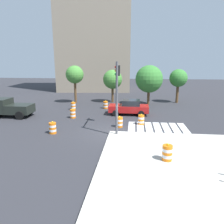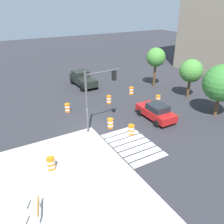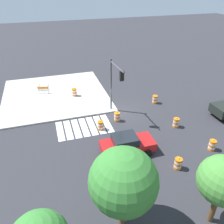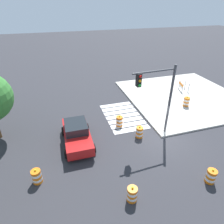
# 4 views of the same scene
# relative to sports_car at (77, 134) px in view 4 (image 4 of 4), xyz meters

# --- Properties ---
(ground_plane) EXTENTS (120.00, 120.00, 0.00)m
(ground_plane) POSITION_rel_sports_car_xyz_m (-1.39, -6.37, -0.81)
(ground_plane) COLOR #2D2D33
(sidewalk_corner) EXTENTS (12.00, 12.00, 0.15)m
(sidewalk_corner) POSITION_rel_sports_car_xyz_m (4.61, -12.37, -0.74)
(sidewalk_corner) COLOR #BCB7AD
(sidewalk_corner) RESTS_ON ground
(crosswalk_stripes) EXTENTS (5.10, 3.20, 0.02)m
(crosswalk_stripes) POSITION_rel_sports_car_xyz_m (2.61, -4.57, -0.80)
(crosswalk_stripes) COLOR silver
(crosswalk_stripes) RESTS_ON ground
(sports_car) EXTENTS (4.32, 2.17, 1.63)m
(sports_car) POSITION_rel_sports_car_xyz_m (0.00, 0.00, 0.00)
(sports_car) COLOR red
(sports_car) RESTS_ON ground
(traffic_barrel_crosswalk_end) EXTENTS (0.56, 0.56, 1.02)m
(traffic_barrel_crosswalk_end) POSITION_rel_sports_car_xyz_m (-3.00, 2.80, -0.36)
(traffic_barrel_crosswalk_end) COLOR orange
(traffic_barrel_crosswalk_end) RESTS_ON ground
(traffic_barrel_median_near) EXTENTS (0.56, 0.56, 1.02)m
(traffic_barrel_median_near) POSITION_rel_sports_car_xyz_m (-0.73, -4.75, -0.36)
(traffic_barrel_median_near) COLOR orange
(traffic_barrel_median_near) RESTS_ON ground
(traffic_barrel_median_far) EXTENTS (0.56, 0.56, 1.02)m
(traffic_barrel_median_far) POSITION_rel_sports_car_xyz_m (-5.94, -7.01, -0.36)
(traffic_barrel_median_far) COLOR orange
(traffic_barrel_median_far) RESTS_ON ground
(traffic_barrel_far_curb) EXTENTS (0.56, 0.56, 1.02)m
(traffic_barrel_far_curb) POSITION_rel_sports_car_xyz_m (-5.73, -2.12, -0.36)
(traffic_barrel_far_curb) COLOR orange
(traffic_barrel_far_curb) RESTS_ON ground
(traffic_barrel_lane_center) EXTENTS (0.56, 0.56, 1.02)m
(traffic_barrel_lane_center) POSITION_rel_sports_car_xyz_m (1.20, -3.75, -0.36)
(traffic_barrel_lane_center) COLOR orange
(traffic_barrel_lane_center) RESTS_ON ground
(traffic_barrel_on_sidewalk) EXTENTS (0.56, 0.56, 1.02)m
(traffic_barrel_on_sidewalk) POSITION_rel_sports_car_xyz_m (2.44, -11.20, -0.21)
(traffic_barrel_on_sidewalk) COLOR orange
(traffic_barrel_on_sidewalk) RESTS_ON sidewalk_corner
(construction_barricade) EXTENTS (1.40, 1.07, 1.00)m
(construction_barricade) POSITION_rel_sports_car_xyz_m (5.87, -13.04, -0.09)
(construction_barricade) COLOR silver
(construction_barricade) RESTS_ON sidewalk_corner
(traffic_light_pole) EXTENTS (0.52, 3.29, 5.50)m
(traffic_light_pole) POSITION_rel_sports_car_xyz_m (-0.86, -5.83, 3.10)
(traffic_light_pole) COLOR #4C4C51
(traffic_light_pole) RESTS_ON sidewalk_corner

